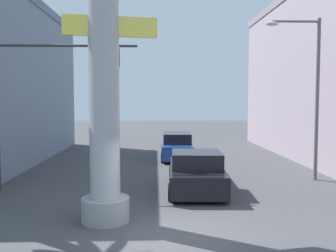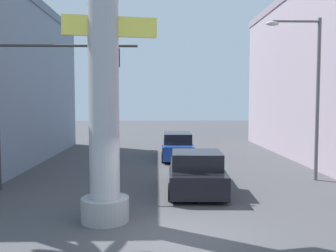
{
  "view_description": "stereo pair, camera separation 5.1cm",
  "coord_description": "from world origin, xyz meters",
  "px_view_note": "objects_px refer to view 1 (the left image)",
  "views": [
    {
      "loc": [
        -0.45,
        -9.45,
        3.54
      ],
      "look_at": [
        0.0,
        4.07,
        2.6
      ],
      "focal_mm": 40.0,
      "sensor_mm": 36.0,
      "label": 1
    },
    {
      "loc": [
        -0.4,
        -9.45,
        3.54
      ],
      "look_at": [
        0.0,
        4.07,
        2.6
      ],
      "focal_mm": 40.0,
      "sensor_mm": 36.0,
      "label": 2
    }
  ],
  "objects_px": {
    "street_lamp": "(309,83)",
    "car_lead": "(196,172)",
    "car_far": "(177,146)",
    "traffic_light_mast": "(42,86)",
    "neon_sign_pole": "(104,58)"
  },
  "relations": [
    {
      "from": "traffic_light_mast",
      "to": "car_far",
      "type": "height_order",
      "value": "traffic_light_mast"
    },
    {
      "from": "car_far",
      "to": "traffic_light_mast",
      "type": "bearing_deg",
      "value": -126.19
    },
    {
      "from": "street_lamp",
      "to": "car_lead",
      "type": "relative_size",
      "value": 1.45
    },
    {
      "from": "car_lead",
      "to": "car_far",
      "type": "bearing_deg",
      "value": 92.05
    },
    {
      "from": "neon_sign_pole",
      "to": "car_lead",
      "type": "relative_size",
      "value": 2.23
    },
    {
      "from": "traffic_light_mast",
      "to": "car_lead",
      "type": "xyz_separation_m",
      "value": [
        6.02,
        -0.29,
        -3.39
      ]
    },
    {
      "from": "car_lead",
      "to": "car_far",
      "type": "height_order",
      "value": "same"
    },
    {
      "from": "neon_sign_pole",
      "to": "car_far",
      "type": "height_order",
      "value": "neon_sign_pole"
    },
    {
      "from": "neon_sign_pole",
      "to": "car_lead",
      "type": "height_order",
      "value": "neon_sign_pole"
    },
    {
      "from": "neon_sign_pole",
      "to": "traffic_light_mast",
      "type": "xyz_separation_m",
      "value": [
        -2.97,
        3.98,
        -0.65
      ]
    },
    {
      "from": "neon_sign_pole",
      "to": "traffic_light_mast",
      "type": "relative_size",
      "value": 1.89
    },
    {
      "from": "car_lead",
      "to": "street_lamp",
      "type": "bearing_deg",
      "value": 18.33
    },
    {
      "from": "neon_sign_pole",
      "to": "car_far",
      "type": "bearing_deg",
      "value": 76.84
    },
    {
      "from": "street_lamp",
      "to": "car_lead",
      "type": "height_order",
      "value": "street_lamp"
    },
    {
      "from": "traffic_light_mast",
      "to": "neon_sign_pole",
      "type": "bearing_deg",
      "value": -53.28
    }
  ]
}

